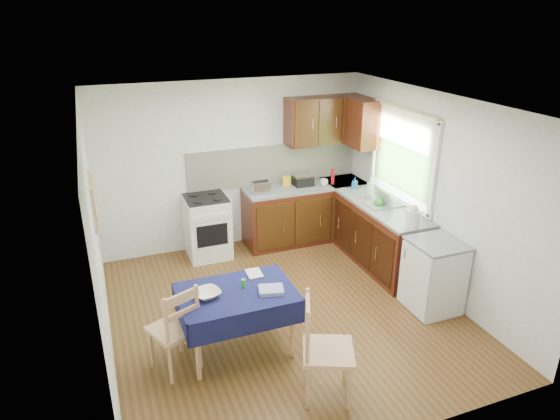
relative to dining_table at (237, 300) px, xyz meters
name	(u,v)px	position (x,y,z in m)	size (l,w,h in m)	color
floor	(285,312)	(0.72, 0.49, -0.61)	(4.20, 4.20, 0.00)	#4A3313
ceiling	(285,104)	(0.72, 0.49, 1.89)	(4.00, 4.20, 0.02)	silver
wall_back	(233,165)	(0.72, 2.59, 0.64)	(4.00, 0.02, 2.50)	silver
wall_front	(388,318)	(0.72, -1.61, 0.64)	(4.00, 0.02, 2.50)	silver
wall_left	(96,245)	(-1.28, 0.49, 0.64)	(0.02, 4.20, 2.50)	silver
wall_right	(434,194)	(2.72, 0.49, 0.64)	(0.02, 4.20, 2.50)	silver
base_cabinets	(338,224)	(2.08, 1.75, -0.18)	(1.90, 2.30, 0.86)	black
worktop_back	(305,187)	(1.77, 2.29, 0.27)	(1.90, 0.60, 0.04)	slate
worktop_right	(383,207)	(2.42, 1.14, 0.27)	(0.60, 1.70, 0.04)	slate
worktop_corner	(343,182)	(2.42, 2.29, 0.27)	(0.60, 0.60, 0.04)	slate
splashback	(274,164)	(1.37, 2.57, 0.59)	(2.70, 0.02, 0.60)	#F4E7CF
upper_cabinets	(336,121)	(2.25, 2.29, 1.24)	(1.20, 0.85, 0.70)	black
stove	(207,227)	(0.22, 2.29, -0.16)	(0.60, 0.61, 0.92)	white
window	(403,149)	(2.70, 1.19, 1.04)	(0.04, 1.48, 1.26)	#2C5021
fridge	(434,276)	(2.42, -0.06, -0.17)	(0.58, 0.60, 0.89)	white
corkboard	(93,201)	(-1.25, 0.79, 0.98)	(0.04, 0.62, 0.47)	tan
dining_table	(237,300)	(0.00, 0.00, 0.00)	(1.19, 0.81, 0.72)	#0E1238
chair_far	(176,327)	(-0.65, -0.09, -0.10)	(0.56, 0.56, 0.97)	tan
chair_near	(323,346)	(0.54, -0.92, -0.06)	(0.60, 0.60, 1.04)	tan
toaster	(261,188)	(1.02, 2.19, 0.38)	(0.27, 0.16, 0.20)	silver
sandwich_press	(303,180)	(1.74, 2.31, 0.37)	(0.28, 0.24, 0.16)	black
sauce_bottle	(333,177)	(2.19, 2.19, 0.41)	(0.05, 0.05, 0.24)	#B10E16
yellow_packet	(286,181)	(1.50, 2.38, 0.36)	(0.11, 0.07, 0.15)	yellow
dish_rack	(383,203)	(2.44, 1.16, 0.31)	(0.46, 0.35, 0.22)	gray
kettle	(413,217)	(2.37, 0.39, 0.42)	(0.17, 0.17, 0.29)	white
cup	(324,182)	(2.04, 2.19, 0.33)	(0.12, 0.12, 0.10)	white
soap_bottle_a	(370,187)	(2.43, 1.50, 0.43)	(0.11, 0.11, 0.29)	white
soap_bottle_b	(355,183)	(2.40, 1.89, 0.37)	(0.08, 0.08, 0.17)	#1C5EA7
soap_bottle_c	(379,201)	(2.35, 1.12, 0.37)	(0.13, 0.13, 0.17)	green
plate_bowl	(207,294)	(-0.30, 0.01, 0.14)	(0.26, 0.26, 0.06)	#F5E5C8
book	(247,275)	(0.20, 0.28, 0.11)	(0.16, 0.22, 0.02)	white
spice_jar	(243,283)	(0.09, 0.05, 0.15)	(0.05, 0.05, 0.10)	green
tea_towel	(271,290)	(0.33, -0.13, 0.13)	(0.25, 0.20, 0.04)	navy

